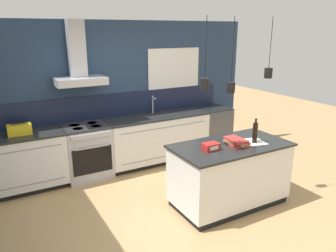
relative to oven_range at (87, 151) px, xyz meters
The scene contains 12 objects.
ground_plane 1.86m from the oven_range, 69.26° to the right, with size 16.00×16.00×0.00m, color tan.
wall_back 1.13m from the oven_range, 26.93° to the left, with size 5.60×2.38×2.60m.
counter_run_left 1.05m from the oven_range, behind, with size 1.37×0.64×0.91m.
counter_run_sink 1.35m from the oven_range, ahead, with size 1.97×0.64×1.25m.
oven_range is the anchor object (origin of this frame).
dishwasher 2.64m from the oven_range, ahead, with size 0.61×0.65×0.91m.
kitchen_island 2.43m from the oven_range, 51.80° to the right, with size 1.66×0.87×0.91m.
bottle_on_island 2.79m from the oven_range, 47.87° to the right, with size 0.07×0.07×0.35m.
book_stack 2.55m from the oven_range, 51.61° to the right, with size 0.29×0.37×0.09m.
red_supply_box 2.30m from the oven_range, 59.87° to the right, with size 0.21×0.15×0.09m.
paper_pile 2.73m from the oven_range, 47.38° to the right, with size 0.40×0.39×0.01m.
yellow_toolbox 1.13m from the oven_range, behind, with size 0.34×0.18×0.19m.
Camera 1 is at (-2.00, -3.52, 2.44)m, focal length 35.00 mm.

